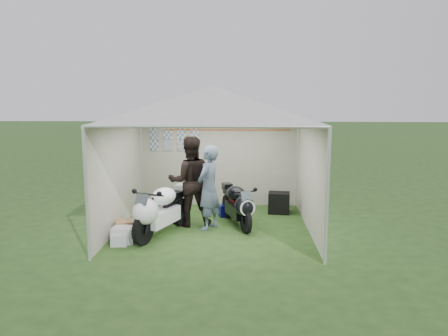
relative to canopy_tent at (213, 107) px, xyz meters
The scene contains 11 objects.
ground 2.58m from the canopy_tent, 89.22° to the right, with size 80.00×80.00×0.00m, color #29451C.
canopy_tent is the anchor object (origin of this frame).
motorcycle_white 2.36m from the canopy_tent, 148.41° to the right, with size 0.99×1.91×0.99m.
motorcycle_black 2.15m from the canopy_tent, 11.81° to the left, with size 0.81×1.72×0.88m.
paddock_stand 2.60m from the canopy_tent, 74.08° to the left, with size 0.37×0.23×0.28m, color #1412B4.
person_dark_jacket 1.69m from the canopy_tent, 164.03° to the left, with size 0.95×0.74×1.95m, color black.
person_blue_jacket 1.69m from the canopy_tent, 126.69° to the right, with size 0.65×0.43×1.78m, color slate.
equipment_box 3.02m from the canopy_tent, 39.24° to the left, with size 0.50×0.40×0.50m, color black.
crate_0 3.13m from the canopy_tent, 147.56° to the right, with size 0.44×0.34×0.29m, color silver.
crate_1 3.06m from the canopy_tent, 158.81° to the right, with size 0.35×0.35×0.32m, color #8D6443.
crate_2 3.25m from the canopy_tent, 143.96° to the right, with size 0.30×0.25×0.22m, color silver.
Camera 1 is at (0.61, -9.02, 2.78)m, focal length 35.00 mm.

